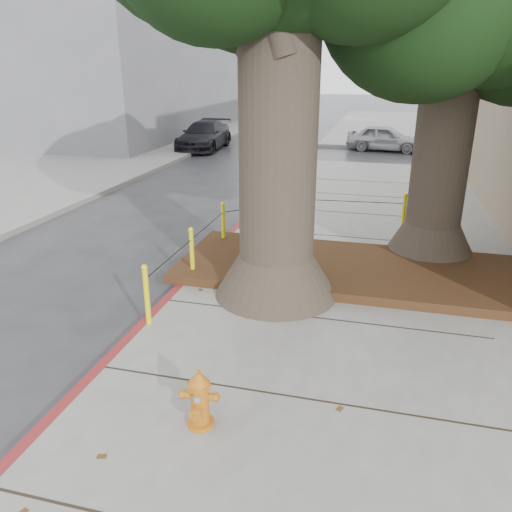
{
  "coord_description": "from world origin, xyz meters",
  "views": [
    {
      "loc": [
        1.29,
        -4.77,
        3.73
      ],
      "look_at": [
        -0.44,
        1.91,
        1.1
      ],
      "focal_mm": 35.0,
      "sensor_mm": 36.0,
      "label": 1
    }
  ],
  "objects": [
    {
      "name": "ground",
      "position": [
        0.0,
        0.0,
        0.0
      ],
      "size": [
        140.0,
        140.0,
        0.0
      ],
      "primitive_type": "plane",
      "color": "#28282B",
      "rests_on": "ground"
    },
    {
      "name": "car_dark",
      "position": [
        -7.15,
        18.05,
        0.64
      ],
      "size": [
        1.98,
        4.49,
        1.28
      ],
      "primitive_type": "imported",
      "rotation": [
        0.0,
        0.0,
        0.04
      ],
      "color": "black",
      "rests_on": "ground"
    },
    {
      "name": "bollard_ring",
      "position": [
        -0.87,
        4.38,
        0.66
      ],
      "size": [
        3.79,
        5.39,
        0.95
      ],
      "color": "yellow",
      "rests_on": "sidewalk_main"
    },
    {
      "name": "car_silver",
      "position": [
        1.18,
        19.67,
        0.59
      ],
      "size": [
        3.6,
        1.81,
        1.18
      ],
      "primitive_type": "imported",
      "rotation": [
        0.0,
        0.0,
        1.45
      ],
      "color": "#A0A0A5",
      "rests_on": "ground"
    },
    {
      "name": "curb_red",
      "position": [
        -2.0,
        2.5,
        0.07
      ],
      "size": [
        0.14,
        26.0,
        0.16
      ],
      "primitive_type": "cube",
      "color": "maroon",
      "rests_on": "ground"
    },
    {
      "name": "building_far_grey",
      "position": [
        -15.0,
        22.0,
        6.0
      ],
      "size": [
        12.0,
        16.0,
        12.0
      ],
      "primitive_type": "cube",
      "color": "slate",
      "rests_on": "ground"
    },
    {
      "name": "building_far_white",
      "position": [
        -17.0,
        45.0,
        7.5
      ],
      "size": [
        12.0,
        18.0,
        15.0
      ],
      "primitive_type": "cube",
      "color": "silver",
      "rests_on": "ground"
    },
    {
      "name": "fire_hydrant",
      "position": [
        -0.37,
        -0.73,
        0.48
      ],
      "size": [
        0.36,
        0.33,
        0.68
      ],
      "rotation": [
        0.0,
        0.0,
        0.11
      ],
      "color": "orange",
      "rests_on": "sidewalk_main"
    },
    {
      "name": "planter_bed",
      "position": [
        0.9,
        3.9,
        0.23
      ],
      "size": [
        6.4,
        2.6,
        0.16
      ],
      "primitive_type": "cube",
      "color": "black",
      "rests_on": "sidewalk_main"
    },
    {
      "name": "sidewalk_far",
      "position": [
        6.0,
        30.0,
        0.07
      ],
      "size": [
        16.0,
        20.0,
        0.15
      ],
      "primitive_type": "cube",
      "color": "slate",
      "rests_on": "ground"
    }
  ]
}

